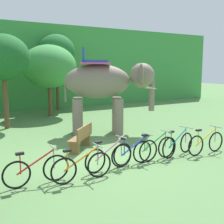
% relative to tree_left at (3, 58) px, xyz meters
% --- Properties ---
extents(ground_plane, '(80.00, 80.00, 0.00)m').
position_rel_tree_left_xyz_m(ground_plane, '(1.69, -6.39, -3.41)').
color(ground_plane, '#567F47').
extents(foliage_hedge, '(36.00, 6.00, 5.99)m').
position_rel_tree_left_xyz_m(foliage_hedge, '(1.69, 8.43, -0.41)').
color(foliage_hedge, '#3D8E42').
rests_on(foliage_hedge, ground).
extents(tree_left, '(2.46, 2.46, 4.52)m').
position_rel_tree_left_xyz_m(tree_left, '(0.00, 0.00, 0.00)').
color(tree_left, brown).
rests_on(tree_left, ground).
extents(tree_right, '(3.27, 3.27, 4.31)m').
position_rel_tree_left_xyz_m(tree_right, '(3.08, 2.47, -0.40)').
color(tree_right, brown).
rests_on(tree_right, ground).
extents(tree_center_right, '(2.54, 2.54, 5.21)m').
position_rel_tree_left_xyz_m(tree_center_right, '(4.42, 4.71, 0.60)').
color(tree_center_right, brown).
rests_on(tree_center_right, ground).
extents(elephant, '(4.13, 3.08, 3.78)m').
position_rel_tree_left_xyz_m(elephant, '(3.61, -3.35, -1.21)').
color(elephant, gray).
rests_on(elephant, ground).
extents(bike_red, '(1.71, 0.52, 0.92)m').
position_rel_tree_left_xyz_m(bike_red, '(-0.82, -7.58, -3.02)').
color(bike_red, black).
rests_on(bike_red, ground).
extents(bike_orange, '(1.71, 0.52, 0.92)m').
position_rel_tree_left_xyz_m(bike_orange, '(0.26, -7.95, -3.02)').
color(bike_orange, black).
rests_on(bike_orange, ground).
extents(bike_pink, '(1.70, 0.52, 0.92)m').
position_rel_tree_left_xyz_m(bike_pink, '(1.32, -7.56, -3.02)').
color(bike_pink, black).
rests_on(bike_pink, ground).
extents(bike_blue, '(1.71, 0.52, 0.92)m').
position_rel_tree_left_xyz_m(bike_blue, '(2.22, -7.60, -3.02)').
color(bike_blue, black).
rests_on(bike_blue, ground).
extents(bike_green, '(1.71, 0.52, 0.92)m').
position_rel_tree_left_xyz_m(bike_green, '(3.00, -7.58, -3.02)').
color(bike_green, black).
rests_on(bike_green, ground).
extents(bike_teal, '(1.69, 0.54, 0.92)m').
position_rel_tree_left_xyz_m(bike_teal, '(4.00, -7.59, -3.02)').
color(bike_teal, black).
rests_on(bike_teal, ground).
extents(bike_yellow, '(1.71, 0.52, 0.92)m').
position_rel_tree_left_xyz_m(bike_yellow, '(4.96, -7.96, -3.02)').
color(bike_yellow, black).
rests_on(bike_yellow, ground).
extents(wooden_bench, '(1.35, 1.35, 0.89)m').
position_rel_tree_left_xyz_m(wooden_bench, '(1.52, -5.28, -2.93)').
color(wooden_bench, brown).
rests_on(wooden_bench, ground).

